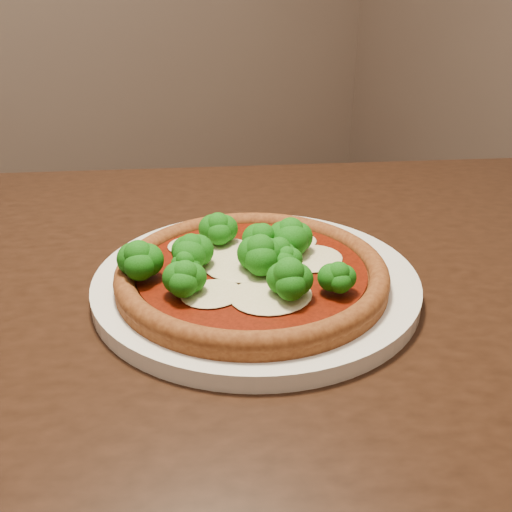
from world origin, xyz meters
name	(u,v)px	position (x,y,z in m)	size (l,w,h in m)	color
dining_table	(189,341)	(0.16, -0.11, 0.66)	(1.55, 1.26, 0.75)	black
plate	(256,282)	(0.22, -0.17, 0.76)	(0.35, 0.35, 0.02)	white
pizza	(251,267)	(0.21, -0.18, 0.79)	(0.28, 0.28, 0.06)	brown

